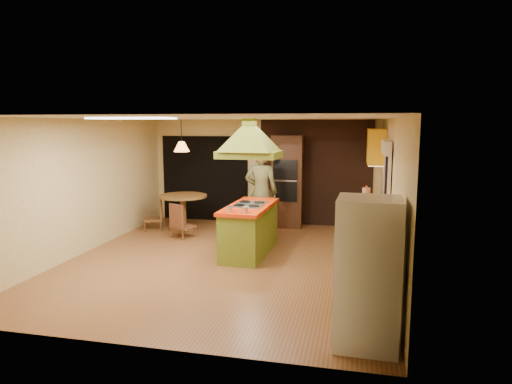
% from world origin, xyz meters
% --- Properties ---
extents(ground, '(6.50, 6.50, 0.00)m').
position_xyz_m(ground, '(0.00, 0.00, 0.00)').
color(ground, brown).
rests_on(ground, ground).
extents(room_walls, '(5.50, 6.50, 6.50)m').
position_xyz_m(room_walls, '(0.00, 0.00, 1.25)').
color(room_walls, beige).
rests_on(room_walls, ground).
extents(ceiling_plane, '(6.50, 6.50, 0.00)m').
position_xyz_m(ceiling_plane, '(0.00, 0.00, 2.50)').
color(ceiling_plane, silver).
rests_on(ceiling_plane, room_walls).
extents(brick_panel, '(2.64, 0.03, 2.50)m').
position_xyz_m(brick_panel, '(1.25, 3.23, 1.25)').
color(brick_panel, '#381E14').
rests_on(brick_panel, ground).
extents(nook_opening, '(2.20, 0.03, 2.10)m').
position_xyz_m(nook_opening, '(-1.50, 3.23, 1.05)').
color(nook_opening, black).
rests_on(nook_opening, ground).
extents(right_counter, '(0.62, 3.05, 0.92)m').
position_xyz_m(right_counter, '(2.45, 0.60, 0.46)').
color(right_counter, olive).
rests_on(right_counter, ground).
extents(upper_cabinets, '(0.34, 1.40, 0.70)m').
position_xyz_m(upper_cabinets, '(2.57, 2.20, 1.95)').
color(upper_cabinets, yellow).
rests_on(upper_cabinets, room_walls).
extents(window_right, '(0.12, 1.35, 1.06)m').
position_xyz_m(window_right, '(2.70, 0.40, 1.77)').
color(window_right, black).
rests_on(window_right, room_walls).
extents(fluor_panel, '(1.20, 0.60, 0.03)m').
position_xyz_m(fluor_panel, '(-1.10, -1.20, 2.48)').
color(fluor_panel, white).
rests_on(fluor_panel, ceiling_plane).
extents(kitchen_island, '(0.80, 1.86, 0.93)m').
position_xyz_m(kitchen_island, '(0.29, 0.53, 0.47)').
color(kitchen_island, olive).
rests_on(kitchen_island, ground).
extents(range_hood, '(1.13, 0.84, 0.80)m').
position_xyz_m(range_hood, '(0.29, 0.53, 2.25)').
color(range_hood, olive).
rests_on(range_hood, ceiling_plane).
extents(man, '(0.70, 0.46, 1.93)m').
position_xyz_m(man, '(0.24, 1.80, 0.96)').
color(man, '#4E4D29').
rests_on(man, ground).
extents(refrigerator, '(0.69, 0.66, 1.64)m').
position_xyz_m(refrigerator, '(2.36, -2.66, 0.82)').
color(refrigerator, white).
rests_on(refrigerator, ground).
extents(wall_oven, '(0.74, 0.64, 2.14)m').
position_xyz_m(wall_oven, '(0.62, 2.95, 1.07)').
color(wall_oven, '#4B2918').
rests_on(wall_oven, ground).
extents(dining_table, '(1.09, 1.09, 0.81)m').
position_xyz_m(dining_table, '(-1.62, 2.03, 0.57)').
color(dining_table, brown).
rests_on(dining_table, ground).
extents(chair_left, '(0.54, 0.54, 0.76)m').
position_xyz_m(chair_left, '(-2.32, 1.93, 0.38)').
color(chair_left, brown).
rests_on(chair_left, ground).
extents(chair_near, '(0.54, 0.54, 0.75)m').
position_xyz_m(chair_near, '(-1.37, 1.38, 0.37)').
color(chair_near, brown).
rests_on(chair_near, ground).
extents(pendant_lamp, '(0.45, 0.45, 0.23)m').
position_xyz_m(pendant_lamp, '(-1.62, 2.03, 1.90)').
color(pendant_lamp, '#FF9E3F').
rests_on(pendant_lamp, ceiling_plane).
extents(canister_large, '(0.17, 0.17, 0.23)m').
position_xyz_m(canister_large, '(2.40, 1.64, 1.04)').
color(canister_large, beige).
rests_on(canister_large, right_counter).
extents(canister_medium, '(0.13, 0.13, 0.17)m').
position_xyz_m(canister_medium, '(2.40, 1.67, 1.01)').
color(canister_medium, beige).
rests_on(canister_medium, right_counter).
extents(canister_small, '(0.12, 0.12, 0.15)m').
position_xyz_m(canister_small, '(2.40, 0.96, 0.99)').
color(canister_small, '#FDF1CB').
rests_on(canister_small, right_counter).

